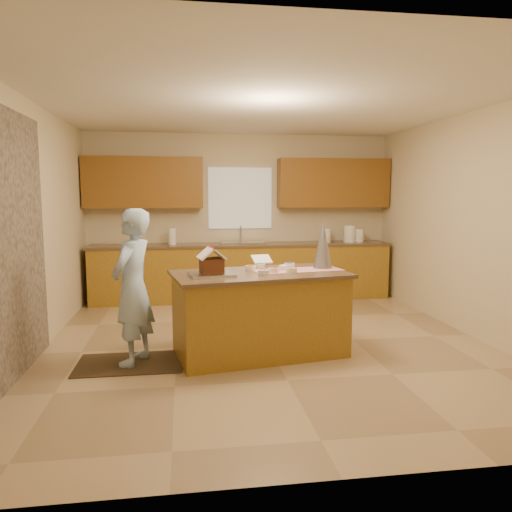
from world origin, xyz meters
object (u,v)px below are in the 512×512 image
(island_base, at_px, (260,315))
(boy, at_px, (133,287))
(tinsel_tree, at_px, (323,245))
(gingerbread_house, at_px, (212,263))

(island_base, xyz_separation_m, boy, (-1.31, -0.13, 0.37))
(tinsel_tree, xyz_separation_m, boy, (-2.04, -0.31, -0.36))
(island_base, relative_size, gingerbread_house, 5.58)
(tinsel_tree, bearing_deg, island_base, -166.53)
(island_base, bearing_deg, gingerbread_house, -174.81)
(island_base, distance_m, tinsel_tree, 1.05)
(island_base, height_order, boy, boy)
(boy, height_order, gingerbread_house, boy)
(tinsel_tree, bearing_deg, boy, -171.49)
(island_base, relative_size, tinsel_tree, 3.27)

